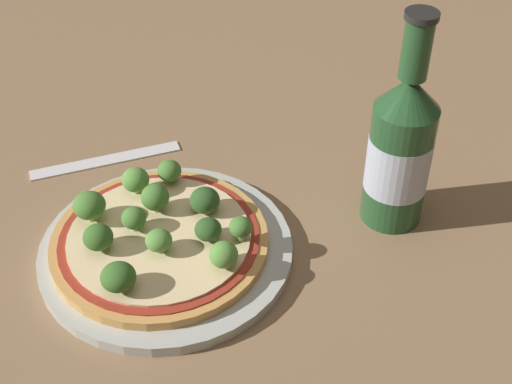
# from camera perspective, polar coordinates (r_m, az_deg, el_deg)

# --- Properties ---
(ground_plane) EXTENTS (3.00, 3.00, 0.00)m
(ground_plane) POSITION_cam_1_polar(r_m,az_deg,el_deg) (0.72, -4.86, -4.65)
(ground_plane) COLOR #846647
(plate) EXTENTS (0.25, 0.25, 0.01)m
(plate) POSITION_cam_1_polar(r_m,az_deg,el_deg) (0.71, -7.18, -4.64)
(plate) COLOR #B2B7B2
(plate) RESTS_ON ground_plane
(pizza) EXTENTS (0.21, 0.21, 0.01)m
(pizza) POSITION_cam_1_polar(r_m,az_deg,el_deg) (0.70, -7.72, -3.86)
(pizza) COLOR tan
(pizza) RESTS_ON plate
(broccoli_floret_0) EXTENTS (0.03, 0.03, 0.03)m
(broccoli_floret_0) POSITION_cam_1_polar(r_m,az_deg,el_deg) (0.64, -10.96, -6.70)
(broccoli_floret_0) COLOR #7A9E5B
(broccoli_floret_0) RESTS_ON pizza
(broccoli_floret_1) EXTENTS (0.03, 0.03, 0.03)m
(broccoli_floret_1) POSITION_cam_1_polar(r_m,az_deg,el_deg) (0.71, -4.12, -0.67)
(broccoli_floret_1) COLOR #7A9E5B
(broccoli_floret_1) RESTS_ON pizza
(broccoli_floret_2) EXTENTS (0.03, 0.03, 0.03)m
(broccoli_floret_2) POSITION_cam_1_polar(r_m,az_deg,el_deg) (0.72, -13.19, -1.06)
(broccoli_floret_2) COLOR #7A9E5B
(broccoli_floret_2) RESTS_ON pizza
(broccoli_floret_3) EXTENTS (0.03, 0.03, 0.02)m
(broccoli_floret_3) POSITION_cam_1_polar(r_m,az_deg,el_deg) (0.68, -3.85, -3.01)
(broccoli_floret_3) COLOR #7A9E5B
(broccoli_floret_3) RESTS_ON pizza
(broccoli_floret_4) EXTENTS (0.03, 0.03, 0.03)m
(broccoli_floret_4) POSITION_cam_1_polar(r_m,az_deg,el_deg) (0.65, -2.90, -5.18)
(broccoli_floret_4) COLOR #7A9E5B
(broccoli_floret_4) RESTS_ON pizza
(broccoli_floret_5) EXTENTS (0.03, 0.03, 0.03)m
(broccoli_floret_5) POSITION_cam_1_polar(r_m,az_deg,el_deg) (0.74, -9.62, 0.96)
(broccoli_floret_5) COLOR #7A9E5B
(broccoli_floret_5) RESTS_ON pizza
(broccoli_floret_6) EXTENTS (0.03, 0.03, 0.03)m
(broccoli_floret_6) POSITION_cam_1_polar(r_m,az_deg,el_deg) (0.68, -12.52, -3.57)
(broccoli_floret_6) COLOR #7A9E5B
(broccoli_floret_6) RESTS_ON pizza
(broccoli_floret_7) EXTENTS (0.02, 0.02, 0.03)m
(broccoli_floret_7) POSITION_cam_1_polar(r_m,az_deg,el_deg) (0.70, -9.74, -2.09)
(broccoli_floret_7) COLOR #7A9E5B
(broccoli_floret_7) RESTS_ON pizza
(broccoli_floret_8) EXTENTS (0.03, 0.03, 0.02)m
(broccoli_floret_8) POSITION_cam_1_polar(r_m,az_deg,el_deg) (0.67, -7.79, -3.87)
(broccoli_floret_8) COLOR #7A9E5B
(broccoli_floret_8) RESTS_ON pizza
(broccoli_floret_9) EXTENTS (0.03, 0.03, 0.03)m
(broccoli_floret_9) POSITION_cam_1_polar(r_m,az_deg,el_deg) (0.75, -6.94, 1.69)
(broccoli_floret_9) COLOR #7A9E5B
(broccoli_floret_9) RESTS_ON pizza
(broccoli_floret_10) EXTENTS (0.03, 0.03, 0.03)m
(broccoli_floret_10) POSITION_cam_1_polar(r_m,az_deg,el_deg) (0.72, -8.07, -0.43)
(broccoli_floret_10) COLOR #7A9E5B
(broccoli_floret_10) RESTS_ON pizza
(broccoli_floret_11) EXTENTS (0.02, 0.02, 0.03)m
(broccoli_floret_11) POSITION_cam_1_polar(r_m,az_deg,el_deg) (0.68, -1.23, -2.85)
(broccoli_floret_11) COLOR #7A9E5B
(broccoli_floret_11) RESTS_ON pizza
(beer_bottle) EXTENTS (0.06, 0.06, 0.23)m
(beer_bottle) POSITION_cam_1_polar(r_m,az_deg,el_deg) (0.71, 11.46, 3.36)
(beer_bottle) COLOR #234C28
(beer_bottle) RESTS_ON ground_plane
(fork) EXTENTS (0.06, 0.17, 0.00)m
(fork) POSITION_cam_1_polar(r_m,az_deg,el_deg) (0.84, -11.91, 2.53)
(fork) COLOR silver
(fork) RESTS_ON ground_plane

